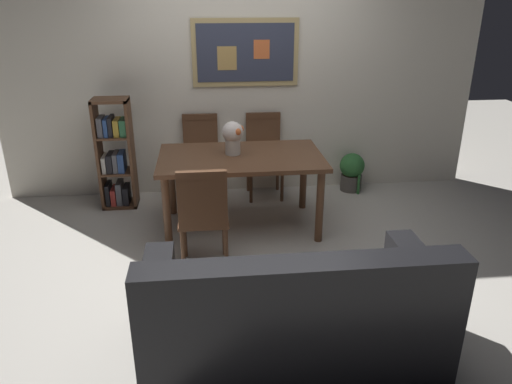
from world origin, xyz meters
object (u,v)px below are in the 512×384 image
leather_couch (293,316)px  dining_chair_far_left (201,150)px  dining_chair_far_right (264,148)px  dining_table (241,165)px  dining_chair_near_left (203,211)px  potted_ivy (352,171)px  flower_vase (233,136)px  bookshelf (116,157)px

leather_couch → dining_chair_far_left: bearing=101.3°
dining_chair_far_right → leather_couch: size_ratio=0.51×
dining_table → dining_chair_near_left: (-0.36, -0.79, -0.10)m
potted_ivy → flower_vase: (-1.40, -0.75, 0.68)m
dining_chair_near_left → potted_ivy: (1.70, 1.60, -0.31)m
dining_table → leather_couch: bearing=-84.9°
dining_chair_far_right → dining_chair_far_left: bearing=179.1°
dining_table → bookshelf: size_ratio=1.32×
potted_ivy → flower_vase: size_ratio=1.65×
dining_chair_far_left → leather_couch: dining_chair_far_left is taller
dining_chair_near_left → leather_couch: bearing=-64.3°
dining_chair_near_left → leather_couch: dining_chair_near_left is taller
flower_vase → bookshelf: bearing=153.6°
potted_ivy → dining_chair_far_left: bearing=179.3°
dining_chair_near_left → flower_vase: (0.29, 0.85, 0.37)m
dining_chair_far_right → dining_chair_near_left: same height
leather_couch → potted_ivy: (1.17, 2.69, -0.08)m
flower_vase → potted_ivy: bearing=28.1°
dining_chair_far_left → dining_chair_far_right: same height
dining_chair_near_left → bookshelf: bearing=122.0°
bookshelf → flower_vase: 1.38m
dining_table → potted_ivy: bearing=31.1°
flower_vase → dining_chair_far_left: bearing=111.7°
dining_table → flower_vase: (-0.07, 0.06, 0.27)m
dining_chair_near_left → potted_ivy: bearing=43.3°
dining_chair_far_left → dining_chair_far_right: (0.69, -0.01, 0.00)m
dining_chair_near_left → bookshelf: (-0.90, 1.44, 0.00)m
dining_chair_near_left → flower_vase: flower_vase is taller
bookshelf → potted_ivy: size_ratio=2.25×
dining_table → dining_chair_far_right: bearing=68.7°
dining_chair_far_left → leather_couch: bearing=-78.7°
dining_table → bookshelf: (-1.26, 0.65, -0.10)m
dining_chair_near_left → dining_chair_far_left: bearing=90.5°
dining_chair_far_left → flower_vase: flower_vase is taller
dining_chair_far_right → potted_ivy: dining_chair_far_right is taller
potted_ivy → dining_chair_far_right: bearing=179.4°
dining_chair_far_right → dining_chair_near_left: bearing=-112.9°
bookshelf → dining_chair_far_left: bearing=11.6°
leather_couch → flower_vase: size_ratio=5.80×
potted_ivy → dining_chair_near_left: bearing=-136.7°
bookshelf → potted_ivy: (2.59, 0.16, -0.31)m
dining_chair_far_left → dining_chair_near_left: (0.01, -1.62, 0.00)m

